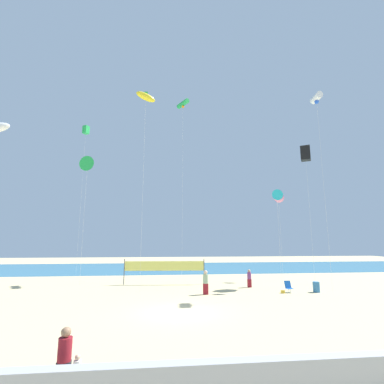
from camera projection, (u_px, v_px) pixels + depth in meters
name	position (u px, v px, depth m)	size (l,w,h in m)	color
ground_plane	(179.00, 312.00, 16.32)	(120.00, 120.00, 0.00)	#D1BC89
ocean_band	(167.00, 268.00, 44.40)	(120.00, 20.00, 0.01)	teal
boardwalk_ledge	(203.00, 382.00, 7.23)	(28.00, 0.44, 0.97)	#A8A8AD
mother_figure	(64.00, 356.00, 7.88)	(0.38, 0.38, 1.66)	#2D2D33
toddler_figure	(77.00, 371.00, 7.84)	(0.21, 0.21, 0.92)	gold
beachgoer_plum_shirt	(249.00, 278.00, 25.40)	(0.36, 0.36, 1.57)	maroon
beachgoer_sage_shirt	(206.00, 282.00, 21.99)	(0.42, 0.42, 1.82)	maroon
folding_beach_chair	(288.00, 286.00, 22.86)	(0.52, 0.65, 0.89)	#1959B2
trash_barrel	(316.00, 287.00, 22.87)	(0.54, 0.54, 0.82)	teal
volleyball_net	(164.00, 267.00, 27.26)	(7.81, 0.59, 2.40)	#4C4C51
beach_handbag	(283.00, 292.00, 22.35)	(0.29, 0.15, 0.24)	gold
kite_black_box	(305.00, 154.00, 29.71)	(1.31, 1.31, 14.07)	silver
kite_green_delta	(88.00, 164.00, 28.68)	(1.62, 0.74, 12.71)	silver
kite_pink_delta	(279.00, 198.00, 31.98)	(1.16, 0.92, 9.59)	silver
kite_yellow_inflatable	(146.00, 97.00, 25.85)	(2.04, 1.11, 17.84)	silver
kite_green_tube	(183.00, 104.00, 35.26)	(1.50, 2.04, 21.51)	silver
kite_white_tube	(316.00, 98.00, 26.22)	(0.71, 1.29, 17.70)	silver
kite_green_box	(86.00, 130.00, 37.87)	(0.91, 0.91, 19.52)	silver
kite_cyan_delta	(277.00, 195.00, 25.86)	(1.06, 0.56, 8.81)	silver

